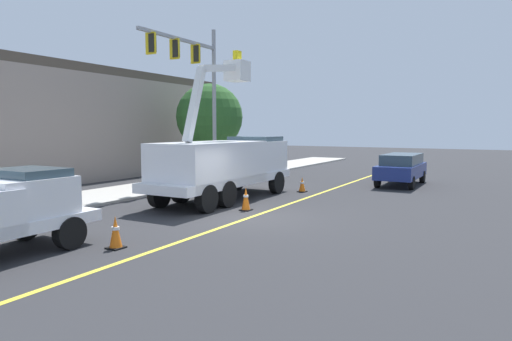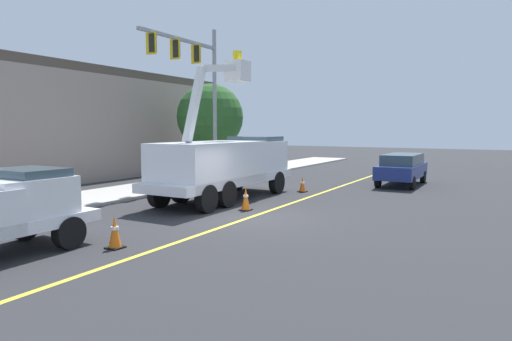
% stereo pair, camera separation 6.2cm
% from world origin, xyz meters
% --- Properties ---
extents(ground, '(120.00, 120.00, 0.00)m').
position_xyz_m(ground, '(0.00, 0.00, 0.00)').
color(ground, '#2D2D30').
extents(sidewalk_far_side, '(60.06, 4.71, 0.12)m').
position_xyz_m(sidewalk_far_side, '(-0.15, 8.11, 0.06)').
color(sidewalk_far_side, '#B2ADA3').
rests_on(sidewalk_far_side, ground).
extents(lane_centre_stripe, '(49.99, 1.09, 0.01)m').
position_xyz_m(lane_centre_stripe, '(0.00, 0.00, 0.00)').
color(lane_centre_stripe, yellow).
rests_on(lane_centre_stripe, ground).
extents(utility_bucket_truck, '(8.24, 2.71, 6.55)m').
position_xyz_m(utility_bucket_truck, '(2.89, 2.99, 1.60)').
color(utility_bucket_truck, white).
rests_on(utility_bucket_truck, ground).
extents(passing_minivan, '(4.83, 2.02, 1.69)m').
position_xyz_m(passing_minivan, '(11.82, -2.48, 0.97)').
color(passing_minivan, navy).
rests_on(passing_minivan, ground).
extents(traffic_cone_mid_front, '(0.40, 0.40, 0.85)m').
position_xyz_m(traffic_cone_mid_front, '(-5.16, 0.91, 0.42)').
color(traffic_cone_mid_front, black).
rests_on(traffic_cone_mid_front, ground).
extents(traffic_cone_mid_rear, '(0.40, 0.40, 0.88)m').
position_xyz_m(traffic_cone_mid_rear, '(1.07, 0.83, 0.44)').
color(traffic_cone_mid_rear, black).
rests_on(traffic_cone_mid_rear, ground).
extents(traffic_cone_trailing, '(0.40, 0.40, 0.73)m').
position_xyz_m(traffic_cone_trailing, '(6.64, 1.06, 0.36)').
color(traffic_cone_trailing, black).
rests_on(traffic_cone_trailing, ground).
extents(traffic_signal_mast, '(6.13, 0.63, 8.63)m').
position_xyz_m(traffic_signal_mast, '(6.21, 7.21, 5.92)').
color(traffic_signal_mast, gray).
rests_on(traffic_signal_mast, ground).
extents(commercial_building_backdrop, '(25.70, 7.77, 6.69)m').
position_xyz_m(commercial_building_backdrop, '(3.37, 16.44, 3.34)').
color(commercial_building_backdrop, gray).
rests_on(commercial_building_backdrop, ground).
extents(street_tree_right, '(4.25, 4.25, 5.93)m').
position_xyz_m(street_tree_right, '(10.25, 9.24, 3.80)').
color(street_tree_right, brown).
rests_on(street_tree_right, ground).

